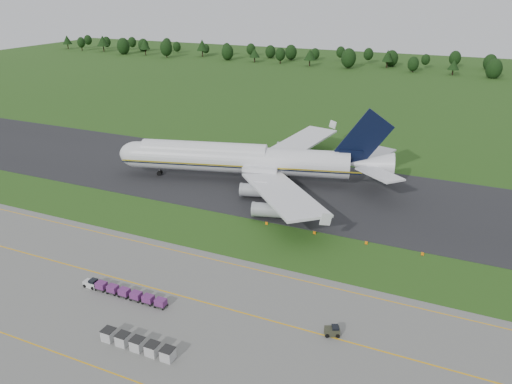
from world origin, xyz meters
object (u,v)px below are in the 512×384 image
at_px(baggage_train, 123,292).
at_px(utility_cart, 332,331).
at_px(edge_markers, 340,238).
at_px(aircraft, 245,159).
at_px(uld_row, 138,344).

xyz_separation_m(baggage_train, utility_cart, (32.61, 4.26, -0.18)).
relative_size(baggage_train, edge_markers, 0.50).
xyz_separation_m(aircraft, utility_cart, (36.60, -49.32, -4.92)).
bearing_deg(uld_row, aircraft, 102.26).
bearing_deg(baggage_train, aircraft, 94.26).
relative_size(uld_row, edge_markers, 0.36).
relative_size(aircraft, edge_markers, 2.21).
distance_m(baggage_train, utility_cart, 32.89).
bearing_deg(edge_markers, baggage_train, -128.62).
bearing_deg(utility_cart, uld_row, -149.45).
height_order(aircraft, uld_row, aircraft).
bearing_deg(edge_markers, uld_row, -111.33).
height_order(aircraft, utility_cart, aircraft).
height_order(uld_row, edge_markers, uld_row).
height_order(baggage_train, utility_cart, baggage_train).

